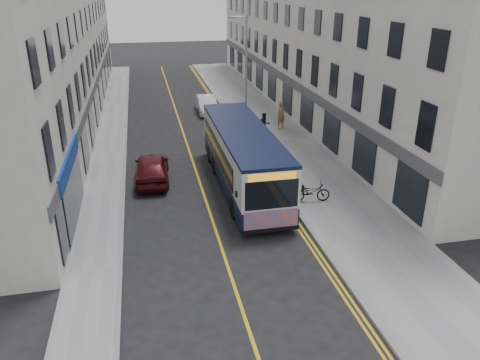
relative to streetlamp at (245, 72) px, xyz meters
name	(u,v)px	position (x,y,z in m)	size (l,w,h in m)	color
ground	(220,242)	(-4.17, -14.00, -4.38)	(140.00, 140.00, 0.00)	black
pavement_east	(281,141)	(2.08, -2.00, -4.32)	(4.50, 64.00, 0.12)	gray
pavement_west	(109,153)	(-9.17, -2.00, -4.32)	(2.00, 64.00, 0.12)	gray
kerb_east	(249,144)	(-0.17, -2.00, -4.32)	(0.18, 64.00, 0.13)	slate
kerb_west	(125,152)	(-8.17, -2.00, -4.32)	(0.18, 64.00, 0.13)	slate
road_centre_line	(189,149)	(-4.17, -2.00, -4.38)	(0.12, 64.00, 0.01)	gold
road_dbl_yellow_inner	(242,145)	(-0.62, -2.00, -4.38)	(0.10, 64.00, 0.01)	gold
road_dbl_yellow_outer	(245,145)	(-0.42, -2.00, -4.38)	(0.10, 64.00, 0.01)	gold
terrace_east	(314,27)	(7.33, 7.00, 2.12)	(6.00, 46.00, 13.00)	silver
terrace_west	(48,33)	(-13.17, 7.00, 2.12)	(6.00, 46.00, 13.00)	silver
streetlamp	(245,72)	(0.00, 0.00, 0.00)	(1.32, 0.18, 8.00)	#94979C
city_bus	(243,156)	(-2.02, -8.68, -2.65)	(2.55, 10.92, 3.17)	black
bicycle	(311,192)	(0.77, -11.27, -3.77)	(0.65, 1.86, 0.98)	black
pedestrian_near	(281,115)	(2.84, 0.71, -3.27)	(0.72, 0.48, 1.99)	olive
pedestrian_far	(265,125)	(1.19, -0.89, -3.44)	(0.80, 0.63, 1.65)	black
car_white	(207,104)	(-1.71, 6.64, -3.70)	(1.45, 4.16, 1.37)	white
car_maroon	(152,168)	(-6.64, -6.84, -3.63)	(1.79, 4.44, 1.51)	#460B11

